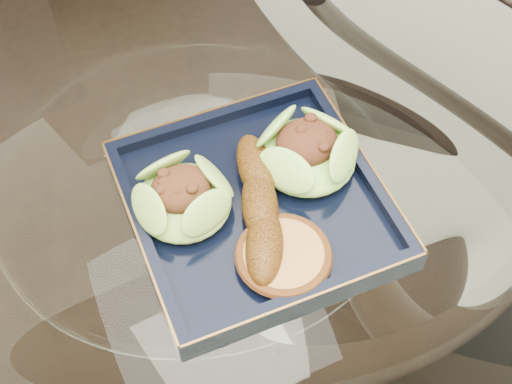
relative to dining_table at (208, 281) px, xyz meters
name	(u,v)px	position (x,y,z in m)	size (l,w,h in m)	color
dining_table	(208,281)	(0.00, 0.00, 0.00)	(1.13, 1.13, 0.77)	white
dining_chair	(116,88)	(0.00, 0.43, -0.05)	(0.45, 0.45, 0.97)	black
navy_plate	(256,208)	(0.06, -0.03, 0.17)	(0.27, 0.27, 0.02)	black
lettuce_wrap_left	(183,199)	(-0.02, 0.00, 0.20)	(0.10, 0.10, 0.04)	olive
lettuce_wrap_right	(307,153)	(0.13, 0.00, 0.20)	(0.11, 0.11, 0.04)	#61AF33
roasted_plantain	(260,205)	(0.05, -0.04, 0.20)	(0.18, 0.04, 0.03)	#683A0A
crumb_patty	(283,257)	(0.05, -0.11, 0.19)	(0.09, 0.09, 0.02)	#C58341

